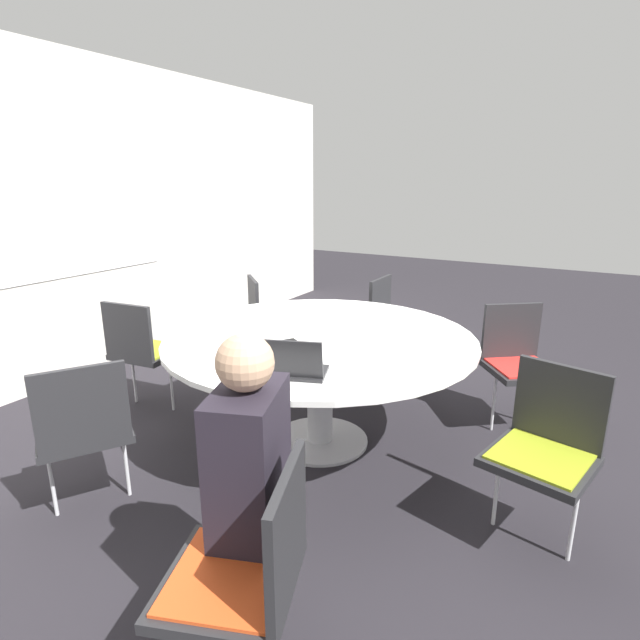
% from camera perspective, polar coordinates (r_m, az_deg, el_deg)
% --- Properties ---
extents(ground_plane, '(16.00, 16.00, 0.00)m').
position_cam_1_polar(ground_plane, '(3.44, 0.00, -13.69)').
color(ground_plane, black).
extents(wall_back, '(8.00, 0.07, 2.70)m').
position_cam_1_polar(wall_back, '(4.71, -27.08, 10.00)').
color(wall_back, silver).
rests_on(wall_back, ground_plane).
extents(conference_table, '(1.94, 1.94, 0.75)m').
position_cam_1_polar(conference_table, '(3.17, 0.00, -3.58)').
color(conference_table, '#B7B7BC').
rests_on(conference_table, ground_plane).
extents(chair_0, '(0.56, 0.54, 0.86)m').
position_cam_1_polar(chair_0, '(1.78, -8.10, -26.02)').
color(chair_0, '#262628').
rests_on(chair_0, ground_plane).
extents(chair_1, '(0.51, 0.53, 0.86)m').
position_cam_1_polar(chair_1, '(2.62, 24.46, -12.55)').
color(chair_1, '#262628').
rests_on(chair_1, ground_plane).
extents(chair_2, '(0.60, 0.60, 0.86)m').
position_cam_1_polar(chair_2, '(3.71, 21.71, -3.91)').
color(chair_2, '#262628').
rests_on(chair_2, ground_plane).
extents(chair_3, '(0.44, 0.42, 0.86)m').
position_cam_1_polar(chair_3, '(4.44, 8.34, 0.22)').
color(chair_3, '#262628').
rests_on(chair_3, ground_plane).
extents(chair_4, '(0.61, 0.61, 0.86)m').
position_cam_1_polar(chair_4, '(4.49, -5.94, 0.49)').
color(chair_4, '#262628').
rests_on(chair_4, ground_plane).
extents(chair_5, '(0.47, 0.49, 0.86)m').
position_cam_1_polar(chair_5, '(3.89, -19.65, -2.80)').
color(chair_5, '#262628').
rests_on(chair_5, ground_plane).
extents(chair_6, '(0.59, 0.59, 0.86)m').
position_cam_1_polar(chair_6, '(2.81, -25.41, -10.71)').
color(chair_6, '#262628').
rests_on(chair_6, ground_plane).
extents(person_0, '(0.41, 0.34, 1.21)m').
position_cam_1_polar(person_0, '(1.87, -8.52, -16.36)').
color(person_0, '#231E28').
rests_on(person_0, ground_plane).
extents(laptop, '(0.32, 0.35, 0.21)m').
position_cam_1_polar(laptop, '(2.48, -2.77, -5.34)').
color(laptop, '#232326').
rests_on(laptop, conference_table).
extents(spiral_notebook, '(0.26, 0.24, 0.02)m').
position_cam_1_polar(spiral_notebook, '(2.92, -4.32, -2.94)').
color(spiral_notebook, black).
rests_on(spiral_notebook, conference_table).
extents(coffee_cup, '(0.09, 0.09, 0.08)m').
position_cam_1_polar(coffee_cup, '(3.28, -7.94, -0.37)').
color(coffee_cup, white).
rests_on(coffee_cup, conference_table).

